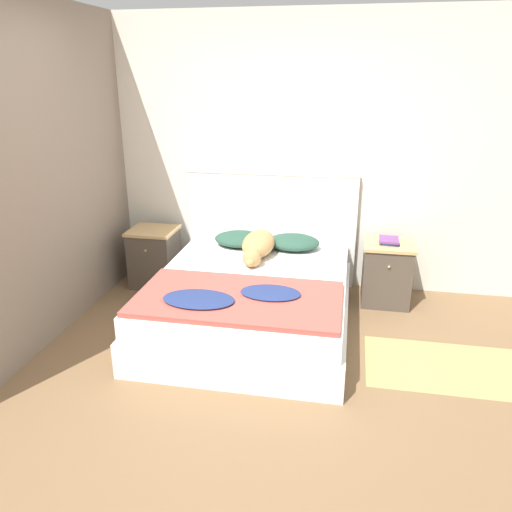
% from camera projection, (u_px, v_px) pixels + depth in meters
% --- Properties ---
extents(ground_plane, '(16.00, 16.00, 0.00)m').
position_uv_depth(ground_plane, '(219.00, 403.00, 3.23)').
color(ground_plane, brown).
extents(wall_back, '(9.00, 0.06, 2.55)m').
position_uv_depth(wall_back, '(273.00, 155.00, 4.75)').
color(wall_back, silver).
rests_on(wall_back, ground_plane).
extents(wall_side_left, '(0.06, 3.10, 2.55)m').
position_uv_depth(wall_side_left, '(64.00, 170.00, 4.03)').
color(wall_side_left, gray).
rests_on(wall_side_left, ground_plane).
extents(bed, '(1.58, 1.91, 0.46)m').
position_uv_depth(bed, '(252.00, 301.00, 4.15)').
color(bed, white).
rests_on(bed, ground_plane).
extents(headboard, '(1.66, 0.06, 1.14)m').
position_uv_depth(headboard, '(271.00, 226.00, 4.92)').
color(headboard, white).
rests_on(headboard, ground_plane).
extents(nightstand_left, '(0.45, 0.43, 0.58)m').
position_uv_depth(nightstand_left, '(155.00, 257.00, 4.96)').
color(nightstand_left, '#4C4238').
rests_on(nightstand_left, ground_plane).
extents(nightstand_right, '(0.45, 0.43, 0.58)m').
position_uv_depth(nightstand_right, '(386.00, 273.00, 4.56)').
color(nightstand_right, '#4C4238').
rests_on(nightstand_right, ground_plane).
extents(pillow_left, '(0.49, 0.38, 0.13)m').
position_uv_depth(pillow_left, '(240.00, 239.00, 4.75)').
color(pillow_left, '#284C3D').
rests_on(pillow_left, bed).
extents(pillow_right, '(0.49, 0.38, 0.13)m').
position_uv_depth(pillow_right, '(293.00, 242.00, 4.66)').
color(pillow_right, '#284C3D').
rests_on(pillow_right, bed).
extents(quilt, '(1.49, 0.83, 0.07)m').
position_uv_depth(quilt, '(237.00, 298.00, 3.60)').
color(quilt, '#BC4C42').
rests_on(quilt, bed).
extents(dog, '(0.28, 0.78, 0.21)m').
position_uv_depth(dog, '(258.00, 245.00, 4.48)').
color(dog, tan).
rests_on(dog, bed).
extents(book_stack, '(0.18, 0.21, 0.04)m').
position_uv_depth(book_stack, '(389.00, 241.00, 4.46)').
color(book_stack, '#285689').
rests_on(book_stack, nightstand_right).
extents(rug, '(1.17, 0.71, 0.00)m').
position_uv_depth(rug, '(447.00, 367.00, 3.62)').
color(rug, tan).
rests_on(rug, ground_plane).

